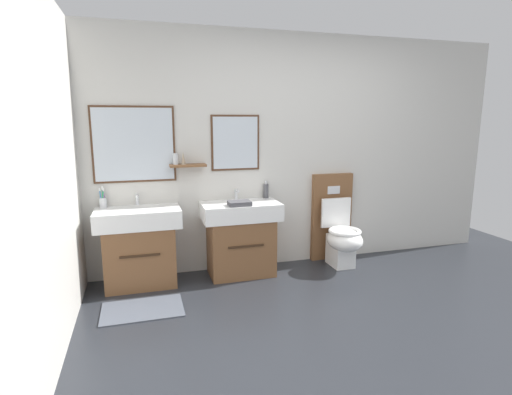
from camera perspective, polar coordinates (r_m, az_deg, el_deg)
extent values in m
cube|color=#23262B|center=(3.31, 18.99, -19.60)|extent=(6.01, 5.07, 0.10)
cube|color=beige|center=(4.52, 6.25, 6.53)|extent=(4.81, 0.12, 2.51)
cube|color=#4C301E|center=(4.10, -16.97, 7.23)|extent=(0.78, 0.02, 0.74)
cube|color=silver|center=(4.09, -16.97, 7.23)|extent=(0.74, 0.01, 0.70)
cube|color=#4C301E|center=(4.22, -2.96, 7.79)|extent=(0.51, 0.02, 0.57)
cube|color=silver|center=(4.21, -2.92, 7.78)|extent=(0.47, 0.01, 0.53)
cube|color=brown|center=(4.07, -9.65, 4.52)|extent=(0.36, 0.14, 0.02)
cylinder|color=silver|center=(4.06, -11.37, 5.39)|extent=(0.05, 0.05, 0.11)
cone|color=gray|center=(4.05, -10.31, 5.53)|extent=(0.05, 0.05, 0.13)
cube|color=beige|center=(2.40, -31.12, 1.01)|extent=(0.12, 3.87, 2.51)
cube|color=#474C56|center=(3.69, -15.83, -15.08)|extent=(0.68, 0.44, 0.01)
cube|color=brown|center=(4.12, -16.15, -7.91)|extent=(0.66, 0.45, 0.59)
cube|color=#342214|center=(3.88, -16.18, -7.99)|extent=(0.36, 0.01, 0.02)
cube|color=white|center=(4.02, -16.44, -2.73)|extent=(0.80, 0.47, 0.17)
cube|color=silver|center=(3.97, -16.49, -1.84)|extent=(0.49, 0.26, 0.03)
cylinder|color=silver|center=(4.16, -16.55, -0.26)|extent=(0.03, 0.03, 0.11)
cylinder|color=silver|center=(4.10, -16.59, 0.25)|extent=(0.02, 0.11, 0.02)
cube|color=brown|center=(4.23, -2.22, -6.95)|extent=(0.66, 0.45, 0.59)
cube|color=#342214|center=(4.00, -1.42, -6.96)|extent=(0.36, 0.01, 0.02)
cube|color=white|center=(4.13, -2.26, -1.90)|extent=(0.80, 0.47, 0.17)
cube|color=silver|center=(4.09, -2.16, -1.02)|extent=(0.49, 0.26, 0.03)
cylinder|color=silver|center=(4.28, -2.87, 0.47)|extent=(0.03, 0.03, 0.11)
cylinder|color=silver|center=(4.22, -2.70, 0.98)|extent=(0.02, 0.11, 0.02)
cube|color=brown|center=(4.72, 10.57, -2.66)|extent=(0.48, 0.10, 1.00)
cube|color=silver|center=(4.61, 11.01, 1.05)|extent=(0.15, 0.01, 0.09)
cube|color=white|center=(4.59, 11.92, -7.41)|extent=(0.22, 0.30, 0.34)
ellipsoid|color=white|center=(4.48, 12.48, -5.89)|extent=(0.37, 0.46, 0.24)
torus|color=white|center=(4.45, 12.53, -4.72)|extent=(0.35, 0.35, 0.04)
cube|color=white|center=(4.60, 11.30, -2.10)|extent=(0.35, 0.03, 0.33)
cylinder|color=silver|center=(4.15, -20.94, -0.68)|extent=(0.07, 0.07, 0.09)
cylinder|color=purple|center=(4.15, -20.77, 0.06)|extent=(0.04, 0.03, 0.16)
cube|color=white|center=(4.14, -21.02, 1.17)|extent=(0.02, 0.02, 0.03)
cylinder|color=#33B266|center=(4.16, -21.01, 0.17)|extent=(0.01, 0.04, 0.17)
cube|color=white|center=(4.16, -21.07, 1.38)|extent=(0.01, 0.02, 0.03)
cylinder|color=#2D84DB|center=(4.14, -21.24, -0.02)|extent=(0.02, 0.02, 0.16)
cube|color=white|center=(4.13, -21.37, 1.06)|extent=(0.01, 0.02, 0.03)
cylinder|color=#33B266|center=(4.13, -20.97, -0.03)|extent=(0.03, 0.01, 0.16)
cube|color=white|center=(4.12, -20.88, 1.05)|extent=(0.02, 0.02, 0.03)
cylinder|color=#4C4C51|center=(4.34, 1.41, 0.93)|extent=(0.06, 0.06, 0.15)
cylinder|color=silver|center=(4.33, 1.42, 2.17)|extent=(0.02, 0.02, 0.04)
cube|color=#47474C|center=(3.97, -2.36, -0.83)|extent=(0.22, 0.16, 0.04)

